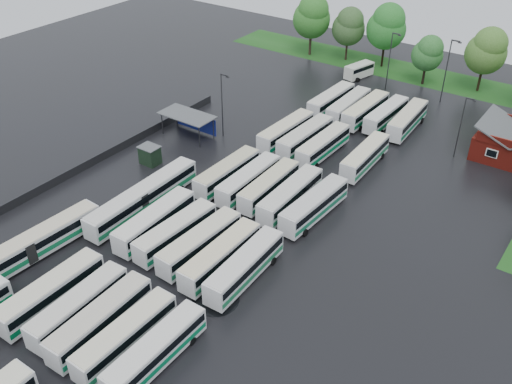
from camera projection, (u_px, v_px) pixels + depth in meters
The scene contains 43 objects.
ground at pixel (177, 255), 62.05m from camera, with size 160.00×160.00×0.00m, color black.
wash_shed at pixel (189, 117), 83.72m from camera, with size 8.20×4.20×3.58m.
utility_hut at pixel (150, 155), 77.73m from camera, with size 2.70×2.20×2.62m.
grass_strip_north at pixel (421, 75), 105.22m from camera, with size 80.00×10.00×0.01m, color #194E15.
west_fence at pixel (95, 160), 77.89m from camera, with size 0.10×50.00×1.20m, color #2D2D30.
bus_r1c0 at pixel (51, 292), 54.64m from camera, with size 2.54×11.37×3.16m.
bus_r1c1 at pixel (79, 306), 53.21m from camera, with size 2.77×10.89×3.01m.
bus_r1c2 at pixel (101, 320), 51.69m from camera, with size 2.75×11.26×3.11m.
bus_r1c3 at pixel (126, 336), 50.18m from camera, with size 2.37×10.79×3.00m.
bus_r1c4 at pixel (156, 351), 48.75m from camera, with size 2.30×10.77×3.00m.
bus_r2c0 at pixel (155, 221), 64.25m from camera, with size 2.76×11.45×3.17m.
bus_r2c1 at pixel (176, 232), 62.68m from camera, with size 2.84×10.99×3.03m.
bus_r2c2 at pixel (200, 243), 61.03m from camera, with size 2.81×11.26×3.11m.
bus_r2c3 at pixel (221, 256), 59.20m from camera, with size 2.39×11.13×3.10m.
bus_r2c4 at pixel (245, 266), 57.81m from camera, with size 2.76×11.29×3.12m.
bus_r3c0 at pixel (227, 173), 73.14m from camera, with size 2.50×11.03×3.06m.
bus_r3c1 at pixel (249, 180), 71.65m from camera, with size 2.44×11.05×3.07m.
bus_r3c2 at pixel (269, 186), 70.54m from camera, with size 2.52×10.85×3.01m.
bus_r3c3 at pixel (290, 195), 68.63m from camera, with size 2.60×11.46×3.18m.
bus_r3c4 at pixel (314, 205), 66.91m from camera, with size 2.97×11.43×3.15m.
bus_r4c0 at pixel (286, 131), 82.75m from camera, with size 2.81×11.31×3.12m.
bus_r4c1 at pixel (305, 137), 81.16m from camera, with size 2.78×11.44×3.17m.
bus_r4c2 at pixel (323, 145), 79.26m from camera, with size 2.59×11.06×3.06m.
bus_r4c4 at pixel (365, 156), 76.65m from camera, with size 2.60×11.00×3.05m.
bus_r5c0 at pixel (331, 100), 91.90m from camera, with size 2.69×11.14×3.08m.
bus_r5c1 at pixel (349, 106), 90.04m from camera, with size 2.45×11.06×3.07m.
bus_r5c2 at pixel (365, 110), 88.62m from camera, with size 2.72×11.40×3.16m.
bus_r5c3 at pixel (386, 115), 87.46m from camera, with size 2.65×10.91×3.02m.
bus_r5c4 at pixel (407, 120), 85.81m from camera, with size 2.91×11.39×3.14m.
artic_bus_west_b at pixel (143, 197), 68.30m from camera, with size 2.67×16.98×3.14m.
artic_bus_west_c at pixel (32, 246), 60.62m from camera, with size 3.12×16.45×3.04m.
minibus at pixel (359, 70), 103.58m from camera, with size 3.54×6.18×2.54m.
tree_north_0 at pixel (312, 16), 109.93m from camera, with size 7.29×7.29×12.07m.
tree_north_1 at pixel (349, 26), 108.14m from camera, with size 6.30×6.30×10.43m.
tree_north_2 at pixel (387, 26), 104.56m from camera, with size 7.33×7.33×12.14m.
tree_north_3 at pixel (428, 53), 98.46m from camera, with size 5.45×5.45×9.03m.
tree_north_4 at pixel (487, 50), 95.06m from camera, with size 6.87×6.87×11.38m.
lamp_post_ne at pixel (462, 123), 77.02m from camera, with size 1.39×0.27×9.03m.
lamp_post_nw at pixel (223, 101), 82.00m from camera, with size 1.52×0.30×9.84m.
lamp_post_back_w at pixel (390, 57), 96.27m from camera, with size 1.56×0.30×10.16m.
lamp_post_back_e at pixel (448, 67), 91.83m from camera, with size 1.65×0.32×10.69m.
puddle_2 at pixel (165, 217), 67.82m from camera, with size 5.89×5.89×0.01m, color black.
puddle_3 at pixel (216, 300), 56.23m from camera, with size 4.73×4.73×0.01m, color black.
Camera 1 is at (34.80, -34.24, 39.83)m, focal length 40.00 mm.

